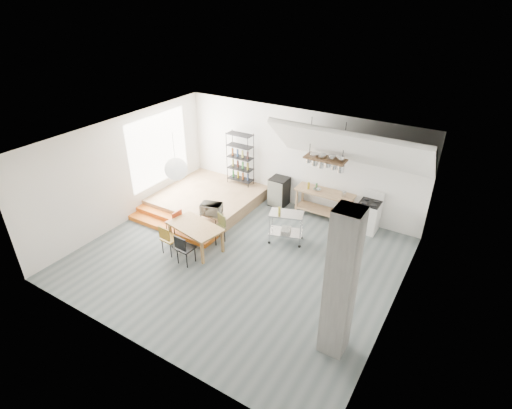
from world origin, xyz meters
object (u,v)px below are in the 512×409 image
Objects in this scene: stove at (368,216)px; dining_table at (195,228)px; mini_fridge at (279,191)px; rolling_cart at (286,223)px.

dining_table is (-3.73, -3.36, 0.15)m from stove.
stove is 2.99m from mini_fridge.
dining_table is at bearing -138.01° from stove.
rolling_cart is at bearing 49.91° from dining_table.
stove reaches higher than rolling_cart.
mini_fridge is (-2.99, 0.04, -0.01)m from stove.
rolling_cart is (1.95, 1.57, -0.04)m from dining_table.
rolling_cart reaches higher than dining_table.
dining_table is 3.48m from mini_fridge.
mini_fridge reaches higher than dining_table.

